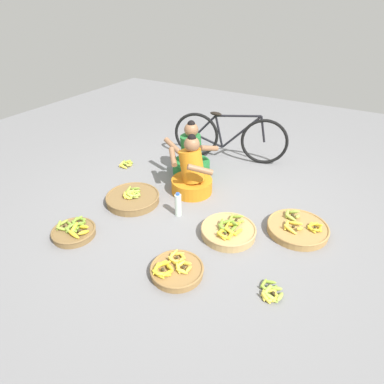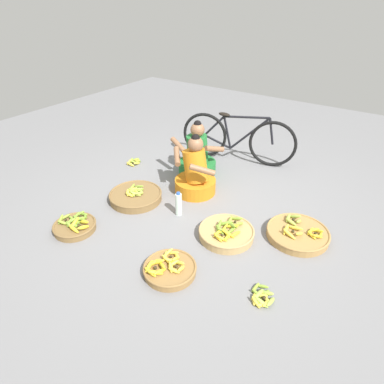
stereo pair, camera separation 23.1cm
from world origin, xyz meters
TOP-DOWN VIEW (x-y plane):
  - ground_plane at (0.00, 0.00)m, footprint 10.00×10.00m
  - vendor_woman_front at (-0.29, 0.30)m, footprint 0.73×0.55m
  - vendor_woman_behind at (-0.55, 0.74)m, footprint 0.70×0.53m
  - bicycle_leaning at (-0.29, 1.41)m, footprint 1.66×0.47m
  - banana_basket_mid_left at (0.49, -0.27)m, footprint 0.58×0.58m
  - banana_basket_back_center at (-0.93, -1.09)m, footprint 0.46×0.46m
  - banana_basket_front_center at (-0.79, -0.27)m, footprint 0.65×0.65m
  - banana_basket_back_left at (0.31, -1.02)m, footprint 0.49×0.49m
  - banana_basket_front_right at (1.11, 0.15)m, footprint 0.65×0.65m
  - loose_bananas_near_vendor at (1.14, -0.82)m, footprint 0.22×0.26m
  - loose_bananas_front_left at (-1.49, 0.46)m, footprint 0.20×0.24m
  - water_bottle at (-0.17, -0.22)m, footprint 0.08×0.08m

SIDE VIEW (x-z plane):
  - ground_plane at x=0.00m, z-range 0.00..0.00m
  - loose_bananas_near_vendor at x=1.14m, z-range -0.02..0.07m
  - loose_bananas_front_left at x=-1.49m, z-range -0.01..0.07m
  - banana_basket_back_left at x=0.31m, z-range -0.03..0.12m
  - banana_basket_front_right at x=1.11m, z-range -0.03..0.13m
  - banana_basket_back_center at x=-0.93m, z-range -0.03..0.13m
  - banana_basket_front_center at x=-0.79m, z-range -0.02..0.14m
  - banana_basket_mid_left at x=0.49m, z-range -0.03..0.14m
  - water_bottle at x=-0.17m, z-range -0.01..0.29m
  - vendor_woman_behind at x=-0.55m, z-range -0.14..0.63m
  - vendor_woman_front at x=-0.29m, z-range -0.14..0.64m
  - bicycle_leaning at x=-0.29m, z-range -0.01..0.73m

